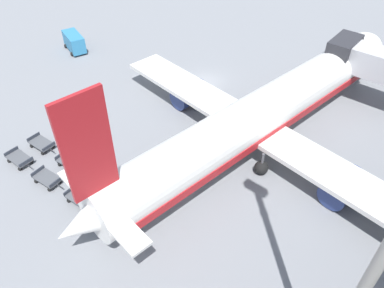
# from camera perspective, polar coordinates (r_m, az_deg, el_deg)

# --- Properties ---
(ground_plane) EXTENTS (500.00, 500.00, 0.00)m
(ground_plane) POSITION_cam_1_polar(r_m,az_deg,el_deg) (46.23, 2.24, 9.57)
(ground_plane) COLOR gray
(airplane) EXTENTS (34.40, 41.51, 13.00)m
(airplane) POSITION_cam_1_polar(r_m,az_deg,el_deg) (35.50, 10.37, 4.29)
(airplane) COLOR white
(airplane) RESTS_ON ground_plane
(service_van) EXTENTS (4.70, 3.13, 2.34)m
(service_van) POSITION_cam_1_polar(r_m,az_deg,el_deg) (55.15, -17.52, 14.63)
(service_van) COLOR teal
(service_van) RESTS_ON ground_plane
(baggage_dolly_row_near_col_a) EXTENTS (3.20, 1.64, 0.92)m
(baggage_dolly_row_near_col_a) POSITION_cam_1_polar(r_m,az_deg,el_deg) (37.81, -24.80, -2.08)
(baggage_dolly_row_near_col_a) COLOR #515459
(baggage_dolly_row_near_col_a) RESTS_ON ground_plane
(baggage_dolly_row_near_col_b) EXTENTS (3.24, 1.76, 0.92)m
(baggage_dolly_row_near_col_b) POSITION_cam_1_polar(r_m,az_deg,el_deg) (34.85, -21.14, -4.96)
(baggage_dolly_row_near_col_b) COLOR #515459
(baggage_dolly_row_near_col_b) RESTS_ON ground_plane
(baggage_dolly_row_near_col_c) EXTENTS (3.23, 1.71, 0.92)m
(baggage_dolly_row_near_col_c) POSITION_cam_1_polar(r_m,az_deg,el_deg) (32.33, -16.57, -7.94)
(baggage_dolly_row_near_col_c) COLOR #515459
(baggage_dolly_row_near_col_c) RESTS_ON ground_plane
(baggage_dolly_row_mid_a_col_a) EXTENTS (3.21, 1.67, 0.92)m
(baggage_dolly_row_mid_a_col_a) POSITION_cam_1_polar(r_m,az_deg,el_deg) (38.70, -21.92, 0.01)
(baggage_dolly_row_mid_a_col_a) COLOR #515459
(baggage_dolly_row_mid_a_col_a) RESTS_ON ground_plane
(baggage_dolly_row_mid_a_col_b) EXTENTS (3.24, 1.77, 0.92)m
(baggage_dolly_row_mid_a_col_b) POSITION_cam_1_polar(r_m,az_deg,el_deg) (35.78, -18.00, -2.62)
(baggage_dolly_row_mid_a_col_b) COLOR #515459
(baggage_dolly_row_mid_a_col_b) RESTS_ON ground_plane
(baggage_dolly_row_mid_a_col_c) EXTENTS (3.23, 1.74, 0.92)m
(baggage_dolly_row_mid_a_col_c) POSITION_cam_1_polar(r_m,az_deg,el_deg) (33.20, -13.54, -5.60)
(baggage_dolly_row_mid_a_col_c) COLOR #515459
(baggage_dolly_row_mid_a_col_c) RESTS_ON ground_plane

